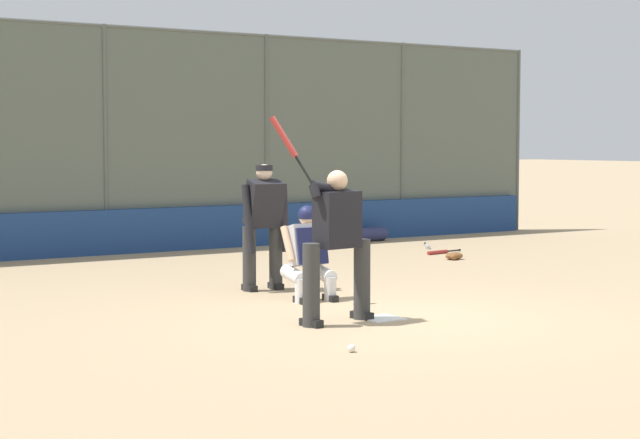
{
  "coord_description": "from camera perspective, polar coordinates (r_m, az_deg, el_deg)",
  "views": [
    {
      "loc": [
        6.89,
        9.49,
        1.95
      ],
      "look_at": [
        0.17,
        -1.0,
        1.05
      ],
      "focal_mm": 60.0,
      "sensor_mm": 36.0,
      "label": 1
    }
  ],
  "objects": [
    {
      "name": "batter_at_plate",
      "position": [
        11.51,
        0.87,
        -1.09
      ],
      "size": [
        1.11,
        0.59,
        2.23
      ],
      "rotation": [
        0.0,
        0.0,
        0.15
      ],
      "color": "#333333",
      "rests_on": "ground_plane"
    },
    {
      "name": "spare_bat_by_padding",
      "position": [
        19.9,
        5.75,
        -1.41
      ],
      "size": [
        0.5,
        0.72,
        0.07
      ],
      "rotation": [
        0.0,
        0.0,
        0.98
      ],
      "color": "black",
      "rests_on": "ground_plane"
    },
    {
      "name": "ground_plane",
      "position": [
        11.89,
        3.29,
        -5.32
      ],
      "size": [
        160.0,
        160.0,
        0.0
      ],
      "primitive_type": "plane",
      "color": "tan"
    },
    {
      "name": "bleachers_beyond",
      "position": [
        22.42,
        -9.16,
        0.6
      ],
      "size": [
        13.52,
        3.05,
        1.8
      ],
      "color": "slate",
      "rests_on": "ground_plane"
    },
    {
      "name": "home_plate_marker",
      "position": [
        11.89,
        3.29,
        -5.29
      ],
      "size": [
        0.43,
        0.43,
        0.01
      ],
      "primitive_type": "cube",
      "color": "white",
      "rests_on": "ground_plane"
    },
    {
      "name": "spare_bat_near_backstop",
      "position": [
        18.83,
        6.43,
        -1.74
      ],
      "size": [
        0.85,
        0.19,
        0.07
      ],
      "rotation": [
        0.0,
        0.0,
        0.17
      ],
      "color": "black",
      "rests_on": "ground_plane"
    },
    {
      "name": "catcher_behind_plate",
      "position": [
        13.16,
        -0.55,
        -1.72
      ],
      "size": [
        0.63,
        0.76,
        1.17
      ],
      "rotation": [
        0.0,
        0.0,
        -0.09
      ],
      "color": "silver",
      "rests_on": "ground_plane"
    },
    {
      "name": "fielding_glove_on_dirt",
      "position": [
        17.94,
        7.17,
        -1.95
      ],
      "size": [
        0.34,
        0.25,
        0.12
      ],
      "color": "brown",
      "rests_on": "ground_plane"
    },
    {
      "name": "umpire_home",
      "position": [
        14.06,
        -3.01,
        -0.18
      ],
      "size": [
        0.68,
        0.43,
        1.67
      ],
      "rotation": [
        0.0,
        0.0,
        -0.06
      ],
      "color": "#333333",
      "rests_on": "ground_plane"
    },
    {
      "name": "padding_wall",
      "position": [
        18.93,
        -11.2,
        -0.67
      ],
      "size": [
        18.93,
        0.18,
        0.78
      ],
      "primitive_type": "cube",
      "color": "navy",
      "rests_on": "ground_plane"
    },
    {
      "name": "baseball_loose",
      "position": [
        10.02,
        1.69,
        -6.88
      ],
      "size": [
        0.07,
        0.07,
        0.07
      ],
      "primitive_type": "sphere",
      "color": "white",
      "rests_on": "ground_plane"
    },
    {
      "name": "backstop_fence",
      "position": [
        18.96,
        -11.39,
        4.46
      ],
      "size": [
        19.4,
        0.08,
        3.99
      ],
      "color": "#515651",
      "rests_on": "ground_plane"
    },
    {
      "name": "equipment_bag_dugout_side",
      "position": [
        20.96,
        2.15,
        -0.83
      ],
      "size": [
        1.31,
        0.28,
        0.28
      ],
      "color": "navy",
      "rests_on": "ground_plane"
    }
  ]
}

